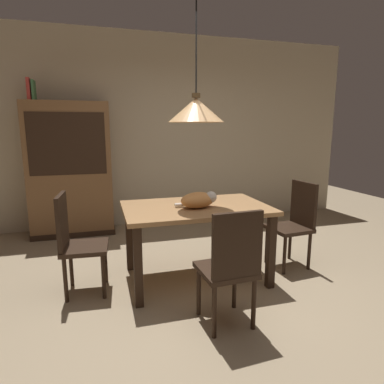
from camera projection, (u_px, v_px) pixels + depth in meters
name	position (u px, v px, depth m)	size (l,w,h in m)	color
ground	(214.00, 300.00, 2.89)	(10.00, 10.00, 0.00)	#998466
back_wall	(158.00, 131.00, 5.11)	(6.40, 0.10, 2.90)	beige
dining_table	(196.00, 216.00, 3.20)	(1.40, 0.90, 0.75)	#A87A4C
chair_near_front	(230.00, 264.00, 2.40)	(0.42, 0.42, 0.93)	black
chair_right_side	(295.00, 220.00, 3.54)	(0.44, 0.44, 0.93)	black
chair_left_side	(76.00, 240.00, 2.93)	(0.43, 0.43, 0.93)	black
cat_sleeping	(199.00, 200.00, 3.10)	(0.40, 0.29, 0.16)	#E59951
pendant_lamp	(196.00, 110.00, 3.01)	(0.52, 0.52, 1.30)	#E0A86B
hutch_bookcase	(71.00, 173.00, 4.55)	(1.12, 0.45, 1.85)	brown
book_red_tall	(30.00, 90.00, 4.23)	(0.04, 0.22, 0.28)	#B73833
book_green_slim	(34.00, 91.00, 4.24)	(0.03, 0.20, 0.26)	#427A4C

